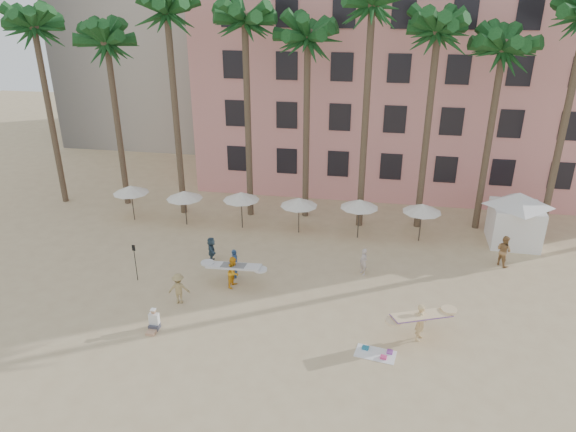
% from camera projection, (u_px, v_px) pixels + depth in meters
% --- Properties ---
extents(ground, '(120.00, 120.00, 0.00)m').
position_uv_depth(ground, '(277.00, 347.00, 23.58)').
color(ground, '#D1B789').
rests_on(ground, ground).
extents(pink_hotel, '(35.00, 14.00, 16.00)m').
position_uv_depth(pink_hotel, '(420.00, 85.00, 42.78)').
color(pink_hotel, '#DF8D88').
rests_on(pink_hotel, ground).
extents(palm_row, '(44.40, 5.40, 16.30)m').
position_uv_depth(palm_row, '(331.00, 29.00, 31.93)').
color(palm_row, brown).
rests_on(palm_row, ground).
extents(umbrella_row, '(22.50, 2.70, 2.73)m').
position_uv_depth(umbrella_row, '(270.00, 199.00, 34.45)').
color(umbrella_row, '#332B23').
rests_on(umbrella_row, ground).
extents(cabana, '(4.63, 4.63, 3.50)m').
position_uv_depth(cabana, '(516.00, 214.00, 32.75)').
color(cabana, white).
rests_on(cabana, ground).
extents(beach_towel, '(1.94, 1.29, 0.14)m').
position_uv_depth(beach_towel, '(377.00, 353.00, 23.14)').
color(beach_towel, white).
rests_on(beach_towel, ground).
extents(carrier_yellow, '(2.94, 2.07, 1.88)m').
position_uv_depth(carrier_yellow, '(421.00, 320.00, 23.75)').
color(carrier_yellow, '#E1BC7E').
rests_on(carrier_yellow, ground).
extents(carrier_white, '(3.11, 0.99, 1.79)m').
position_uv_depth(carrier_white, '(234.00, 271.00, 28.20)').
color(carrier_white, '#FFAD1A').
rests_on(carrier_white, ground).
extents(beachgoers, '(18.67, 8.34, 1.91)m').
position_uv_depth(beachgoers, '(302.00, 262.00, 29.33)').
color(beachgoers, '#364E5F').
rests_on(beachgoers, ground).
extents(paddle, '(0.18, 0.04, 2.23)m').
position_uv_depth(paddle, '(135.00, 258.00, 28.61)').
color(paddle, black).
rests_on(paddle, ground).
extents(seated_man, '(0.47, 0.83, 1.08)m').
position_uv_depth(seated_man, '(154.00, 322.00, 24.74)').
color(seated_man, '#3F3F4C').
rests_on(seated_man, ground).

